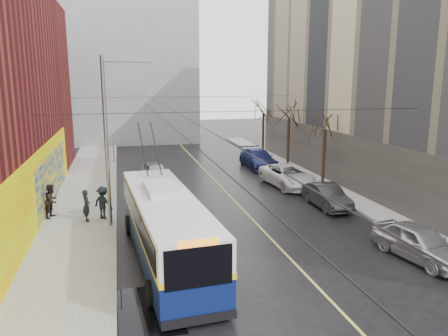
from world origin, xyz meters
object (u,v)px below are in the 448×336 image
(tree_near, at_px, (326,119))
(parked_car_b, at_px, (327,196))
(following_car, at_px, (155,171))
(trolleybus, at_px, (166,226))
(tree_far, at_px, (264,105))
(streetlight_pole, at_px, (109,138))
(tree_mid, at_px, (289,109))
(parked_car_c, at_px, (289,176))
(parked_car_d, at_px, (258,159))
(pedestrian_c, at_px, (103,203))
(pedestrian_b, at_px, (52,201))
(pedestrian_a, at_px, (86,206))
(parked_car_a, at_px, (419,242))

(tree_near, xyz_separation_m, parked_car_b, (-2.31, -5.27, -4.26))
(parked_car_b, height_order, following_car, parked_car_b)
(trolleybus, xyz_separation_m, following_car, (0.82, 15.48, -0.83))
(tree_far, relative_size, trolleybus, 0.55)
(streetlight_pole, xyz_separation_m, following_car, (3.11, 10.61, -4.13))
(tree_mid, xyz_separation_m, trolleybus, (-12.85, -17.87, -3.70))
(tree_far, xyz_separation_m, parked_car_b, (-2.31, -19.27, -4.42))
(tree_near, xyz_separation_m, tree_far, (0.00, 14.00, 0.17))
(tree_near, bearing_deg, tree_far, 90.00)
(parked_car_c, xyz_separation_m, parked_car_d, (-0.03, 7.14, 0.02))
(tree_near, bearing_deg, streetlight_pole, -158.38)
(pedestrian_c, bearing_deg, parked_car_b, -143.47)
(parked_car_d, relative_size, following_car, 1.34)
(pedestrian_c, bearing_deg, trolleybus, 153.58)
(parked_car_b, height_order, pedestrian_c, pedestrian_c)
(parked_car_d, distance_m, following_car, 9.80)
(pedestrian_b, bearing_deg, parked_car_b, -73.44)
(pedestrian_a, xyz_separation_m, pedestrian_c, (0.88, 0.24, 0.04))
(tree_near, height_order, parked_car_c, tree_near)
(tree_near, bearing_deg, parked_car_a, -98.45)
(following_car, height_order, pedestrian_b, pedestrian_b)
(streetlight_pole, relative_size, parked_car_d, 1.59)
(streetlight_pole, xyz_separation_m, trolleybus, (2.29, -4.87, -3.30))
(parked_car_b, xyz_separation_m, pedestrian_a, (-14.25, 0.29, 0.31))
(tree_near, distance_m, tree_mid, 7.01)
(parked_car_a, bearing_deg, parked_car_c, 83.29)
(tree_mid, distance_m, trolleybus, 22.32)
(following_car, bearing_deg, parked_car_a, -69.97)
(following_car, distance_m, pedestrian_a, 10.61)
(tree_far, distance_m, parked_car_a, 27.88)
(parked_car_d, height_order, pedestrian_b, pedestrian_b)
(pedestrian_b, relative_size, pedestrian_c, 1.04)
(streetlight_pole, height_order, following_car, streetlight_pole)
(tree_near, relative_size, pedestrian_b, 3.34)
(trolleybus, xyz_separation_m, parked_car_d, (10.20, 18.31, -0.73))
(tree_far, distance_m, parked_car_d, 8.29)
(streetlight_pole, relative_size, following_car, 2.14)
(tree_far, distance_m, pedestrian_a, 25.52)
(trolleybus, xyz_separation_m, parked_car_c, (10.23, 11.17, -0.75))
(parked_car_b, distance_m, parked_car_d, 12.71)
(parked_car_c, relative_size, parked_car_d, 1.02)
(tree_near, distance_m, parked_car_d, 8.92)
(tree_mid, distance_m, parked_car_c, 8.46)
(tree_far, xyz_separation_m, following_car, (-12.03, -9.39, -4.43))
(parked_car_c, relative_size, pedestrian_c, 3.12)
(tree_far, height_order, parked_car_d, tree_far)
(tree_mid, bearing_deg, parked_car_b, -100.68)
(streetlight_pole, height_order, parked_car_a, streetlight_pole)
(pedestrian_c, bearing_deg, following_car, -72.55)
(tree_mid, xyz_separation_m, parked_car_c, (-2.61, -6.70, -4.45))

